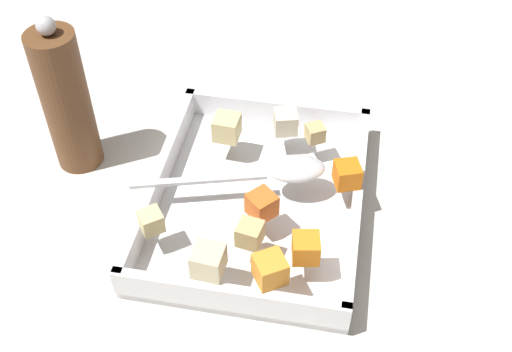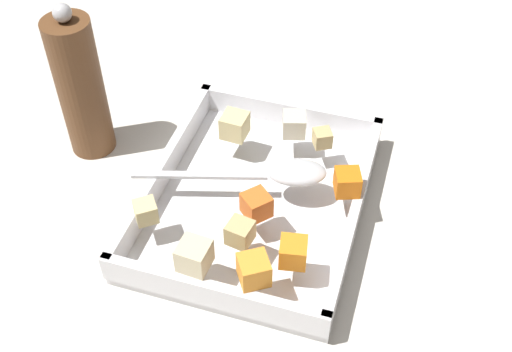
% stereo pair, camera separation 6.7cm
% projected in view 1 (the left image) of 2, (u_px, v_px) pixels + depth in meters
% --- Properties ---
extents(ground_plane, '(4.00, 4.00, 0.00)m').
position_uv_depth(ground_plane, '(264.00, 208.00, 0.84)').
color(ground_plane, beige).
extents(baking_dish, '(0.34, 0.27, 0.05)m').
position_uv_depth(baking_dish, '(256.00, 201.00, 0.83)').
color(baking_dish, silver).
rests_on(baking_dish, ground_plane).
extents(carrot_chunk_near_right, '(0.04, 0.04, 0.03)m').
position_uv_depth(carrot_chunk_near_right, '(270.00, 269.00, 0.69)').
color(carrot_chunk_near_right, orange).
rests_on(carrot_chunk_near_right, baking_dish).
extents(carrot_chunk_corner_nw, '(0.04, 0.04, 0.03)m').
position_uv_depth(carrot_chunk_corner_nw, '(306.00, 248.00, 0.71)').
color(carrot_chunk_corner_nw, orange).
rests_on(carrot_chunk_corner_nw, baking_dish).
extents(carrot_chunk_heap_side, '(0.04, 0.04, 0.03)m').
position_uv_depth(carrot_chunk_heap_side, '(347.00, 174.00, 0.79)').
color(carrot_chunk_heap_side, orange).
rests_on(carrot_chunk_heap_side, baking_dish).
extents(carrot_chunk_near_left, '(0.04, 0.04, 0.03)m').
position_uv_depth(carrot_chunk_near_left, '(262.00, 205.00, 0.76)').
color(carrot_chunk_near_left, orange).
rests_on(carrot_chunk_near_left, baking_dish).
extents(potato_chunk_center, '(0.03, 0.03, 0.02)m').
position_uv_depth(potato_chunk_center, '(315.00, 133.00, 0.85)').
color(potato_chunk_center, tan).
rests_on(potato_chunk_center, baking_dish).
extents(potato_chunk_back_center, '(0.04, 0.04, 0.03)m').
position_uv_depth(potato_chunk_back_center, '(208.00, 261.00, 0.70)').
color(potato_chunk_back_center, beige).
rests_on(potato_chunk_back_center, baking_dish).
extents(potato_chunk_front_center, '(0.04, 0.04, 0.03)m').
position_uv_depth(potato_chunk_front_center, '(151.00, 221.00, 0.74)').
color(potato_chunk_front_center, '#E0CC89').
rests_on(potato_chunk_front_center, baking_dish).
extents(potato_chunk_near_spoon, '(0.04, 0.04, 0.03)m').
position_uv_depth(potato_chunk_near_spoon, '(227.00, 127.00, 0.85)').
color(potato_chunk_near_spoon, '#E0CC89').
rests_on(potato_chunk_near_spoon, baking_dish).
extents(potato_chunk_corner_sw, '(0.03, 0.03, 0.03)m').
position_uv_depth(potato_chunk_corner_sw, '(248.00, 233.00, 0.73)').
color(potato_chunk_corner_sw, tan).
rests_on(potato_chunk_corner_sw, baking_dish).
extents(parsnip_chunk_under_handle, '(0.04, 0.04, 0.03)m').
position_uv_depth(parsnip_chunk_under_handle, '(286.00, 122.00, 0.86)').
color(parsnip_chunk_under_handle, beige).
rests_on(parsnip_chunk_under_handle, baking_dish).
extents(serving_spoon, '(0.10, 0.25, 0.02)m').
position_uv_depth(serving_spoon, '(285.00, 170.00, 0.81)').
color(serving_spoon, silver).
rests_on(serving_spoon, baking_dish).
extents(pepper_mill, '(0.06, 0.06, 0.23)m').
position_uv_depth(pepper_mill, '(66.00, 101.00, 0.84)').
color(pepper_mill, brown).
rests_on(pepper_mill, ground_plane).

